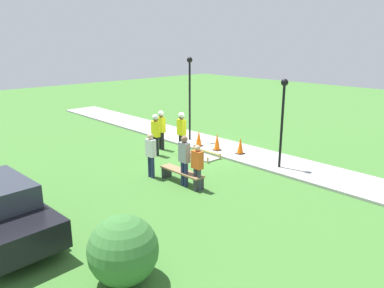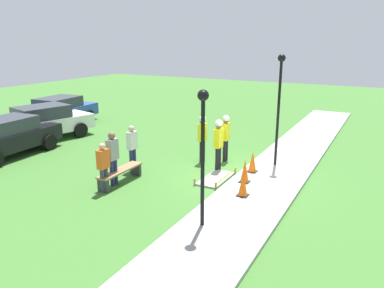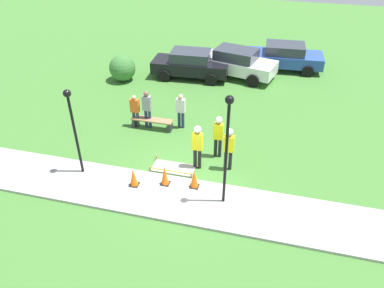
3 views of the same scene
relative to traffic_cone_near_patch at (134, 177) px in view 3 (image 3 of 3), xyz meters
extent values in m
plane|color=#3D702D|center=(1.73, 0.88, -0.47)|extent=(60.00, 60.00, 0.00)
cube|color=#9E9E99|center=(1.73, -0.28, -0.42)|extent=(28.00, 2.32, 0.10)
cube|color=gray|center=(1.09, 1.41, -0.44)|extent=(1.68, 0.78, 0.06)
cube|color=tan|center=(0.25, 1.02, -0.34)|extent=(0.05, 0.05, 0.25)
cube|color=tan|center=(1.93, 1.02, -0.34)|extent=(0.05, 0.05, 0.25)
cube|color=tan|center=(0.25, 1.80, -0.34)|extent=(0.05, 0.05, 0.25)
cube|color=tan|center=(1.93, 1.80, -0.34)|extent=(0.05, 0.05, 0.25)
cube|color=yellow|center=(1.09, 1.02, -0.28)|extent=(1.68, 0.00, 0.04)
cube|color=black|center=(0.00, 0.00, -0.36)|extent=(0.34, 0.34, 0.02)
cone|color=orange|center=(0.00, 0.00, 0.02)|extent=(0.29, 0.29, 0.72)
cube|color=black|center=(1.09, 0.35, -0.36)|extent=(0.34, 0.34, 0.02)
cone|color=orange|center=(1.09, 0.35, 0.04)|extent=(0.29, 0.29, 0.76)
cube|color=black|center=(2.18, 0.46, -0.36)|extent=(0.34, 0.34, 0.02)
cone|color=orange|center=(2.18, 0.46, 0.02)|extent=(0.29, 0.29, 0.73)
cube|color=#2D2D33|center=(-1.61, 4.12, -0.26)|extent=(0.12, 0.40, 0.42)
cube|color=#2D2D33|center=(0.13, 4.12, -0.26)|extent=(0.12, 0.40, 0.42)
cube|color=olive|center=(-0.74, 4.12, -0.02)|extent=(1.93, 0.44, 0.06)
cylinder|color=black|center=(2.52, 2.70, -0.03)|extent=(0.14, 0.14, 0.87)
cylinder|color=black|center=(2.70, 2.70, -0.03)|extent=(0.14, 0.14, 0.87)
cube|color=yellow|center=(2.61, 2.70, 0.75)|extent=(0.40, 0.22, 0.69)
sphere|color=brown|center=(2.61, 2.70, 1.21)|extent=(0.24, 0.24, 0.24)
sphere|color=white|center=(2.61, 2.70, 1.27)|extent=(0.27, 0.27, 0.27)
cylinder|color=black|center=(3.08, 1.95, -0.04)|extent=(0.14, 0.14, 0.86)
cylinder|color=black|center=(3.26, 1.95, -0.04)|extent=(0.14, 0.14, 0.86)
cube|color=yellow|center=(3.17, 1.95, 0.74)|extent=(0.40, 0.22, 0.68)
sphere|color=brown|center=(3.17, 1.95, 1.20)|extent=(0.23, 0.23, 0.23)
sphere|color=white|center=(3.17, 1.95, 1.26)|extent=(0.27, 0.27, 0.27)
cylinder|color=black|center=(1.90, 1.73, -0.02)|extent=(0.14, 0.14, 0.89)
cylinder|color=black|center=(2.08, 1.73, -0.02)|extent=(0.14, 0.14, 0.89)
cube|color=yellow|center=(1.99, 1.73, 0.78)|extent=(0.40, 0.22, 0.71)
sphere|color=brown|center=(1.99, 1.73, 1.25)|extent=(0.24, 0.24, 0.24)
sphere|color=white|center=(1.99, 1.73, 1.32)|extent=(0.28, 0.28, 0.28)
cylinder|color=#383D47|center=(-1.63, 4.12, -0.08)|extent=(0.14, 0.14, 0.78)
cylinder|color=#383D47|center=(-1.45, 4.12, -0.08)|extent=(0.14, 0.14, 0.78)
cube|color=#E55B1E|center=(-1.54, 4.12, 0.62)|extent=(0.40, 0.22, 0.62)
sphere|color=tan|center=(-1.54, 4.12, 1.03)|extent=(0.21, 0.21, 0.21)
cylinder|color=navy|center=(0.43, 4.54, -0.06)|extent=(0.14, 0.14, 0.82)
cylinder|color=navy|center=(0.61, 4.54, -0.06)|extent=(0.14, 0.14, 0.82)
cube|color=silver|center=(0.52, 4.54, 0.68)|extent=(0.40, 0.22, 0.65)
sphere|color=tan|center=(0.52, 4.54, 1.12)|extent=(0.22, 0.22, 0.22)
cylinder|color=navy|center=(-1.06, 4.21, -0.03)|extent=(0.14, 0.14, 0.89)
cylinder|color=navy|center=(-0.88, 4.21, -0.03)|extent=(0.14, 0.14, 0.89)
cube|color=gray|center=(-0.97, 4.21, 0.77)|extent=(0.40, 0.22, 0.70)
sphere|color=brown|center=(-0.97, 4.21, 1.24)|extent=(0.24, 0.24, 0.24)
cylinder|color=black|center=(3.36, -0.04, 1.57)|extent=(0.10, 0.10, 3.88)
sphere|color=black|center=(3.36, -0.04, 3.61)|extent=(0.28, 0.28, 0.28)
cylinder|color=black|center=(-2.24, 0.26, 1.26)|extent=(0.10, 0.10, 3.26)
sphere|color=black|center=(-2.24, 0.26, 2.99)|extent=(0.28, 0.28, 0.28)
cube|color=white|center=(2.03, 11.01, 0.24)|extent=(4.94, 2.83, 0.70)
cube|color=#2D333D|center=(2.03, 11.01, 0.89)|extent=(2.63, 2.08, 0.60)
cylinder|color=black|center=(3.64, 11.57, -0.11)|extent=(0.76, 0.40, 0.72)
cylinder|color=black|center=(3.22, 9.80, -0.11)|extent=(0.76, 0.40, 0.72)
cylinder|color=black|center=(0.83, 12.23, -0.11)|extent=(0.76, 0.40, 0.72)
cylinder|color=black|center=(0.42, 10.46, -0.11)|extent=(0.76, 0.40, 0.72)
cube|color=black|center=(-0.49, 10.20, 0.21)|extent=(4.51, 2.00, 0.68)
cube|color=#2D333D|center=(-0.49, 10.20, 0.84)|extent=(2.29, 1.67, 0.58)
cylinder|color=black|center=(0.83, 11.16, -0.13)|extent=(0.69, 0.28, 0.68)
cylinder|color=black|center=(0.92, 9.40, -0.13)|extent=(0.69, 0.28, 0.68)
cylinder|color=black|center=(-1.91, 11.01, -0.13)|extent=(0.69, 0.28, 0.68)
cylinder|color=black|center=(-1.81, 9.25, -0.13)|extent=(0.69, 0.28, 0.68)
cube|color=#28479E|center=(4.72, 12.84, 0.20)|extent=(4.72, 2.15, 0.67)
cube|color=#2D333D|center=(4.72, 12.84, 0.82)|extent=(2.40, 1.79, 0.57)
cylinder|color=black|center=(6.09, 13.86, -0.13)|extent=(0.68, 0.28, 0.67)
cylinder|color=black|center=(6.21, 12.00, -0.13)|extent=(0.68, 0.28, 0.67)
cylinder|color=black|center=(3.24, 13.68, -0.13)|extent=(0.68, 0.28, 0.67)
cylinder|color=black|center=(3.35, 11.82, -0.13)|extent=(0.68, 0.28, 0.67)
sphere|color=#387033|center=(-4.18, 8.79, 0.28)|extent=(1.50, 1.50, 1.50)
camera|label=1|loc=(-10.24, 12.46, 4.51)|focal=35.00mm
camera|label=2|loc=(-10.08, -3.65, 4.27)|focal=35.00mm
camera|label=3|loc=(4.74, -9.81, 8.66)|focal=35.00mm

